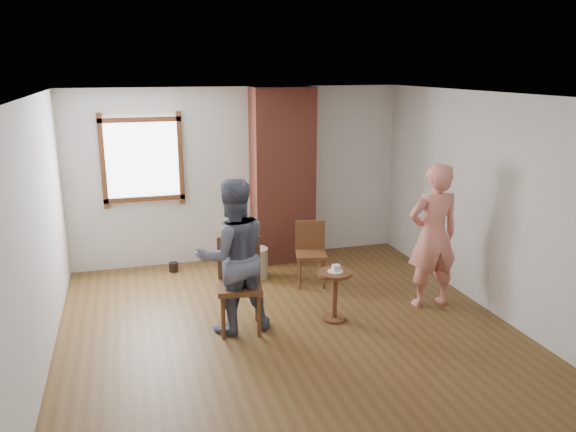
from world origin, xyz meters
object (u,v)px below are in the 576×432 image
object	(u,v)px
stoneware_crock	(256,263)
dining_chair_left	(240,279)
man	(233,256)
person_pink	(433,236)
side_table	(335,287)
dining_chair_right	(311,249)

from	to	relation	value
stoneware_crock	dining_chair_left	bearing A→B (deg)	-109.86
man	stoneware_crock	bearing A→B (deg)	-117.61
stoneware_crock	person_pink	bearing A→B (deg)	-39.27
stoneware_crock	person_pink	size ratio (longest dim) A/B	0.24
side_table	person_pink	world-z (taller)	person_pink
side_table	person_pink	distance (m)	1.37
stoneware_crock	person_pink	xyz separation A→B (m)	(1.85, -1.51, 0.68)
dining_chair_left	person_pink	xyz separation A→B (m)	(2.37, -0.07, 0.32)
dining_chair_left	dining_chair_right	bearing A→B (deg)	51.00
dining_chair_right	person_pink	world-z (taller)	person_pink
dining_chair_left	side_table	bearing A→B (deg)	2.52
man	person_pink	bearing A→B (deg)	173.82
stoneware_crock	man	size ratio (longest dim) A/B	0.25
man	dining_chair_right	bearing A→B (deg)	-144.87
stoneware_crock	side_table	distance (m)	1.69
dining_chair_right	person_pink	distance (m)	1.68
side_table	person_pink	size ratio (longest dim) A/B	0.34
dining_chair_right	dining_chair_left	bearing A→B (deg)	-124.95
dining_chair_left	man	world-z (taller)	man
stoneware_crock	dining_chair_right	size ratio (longest dim) A/B	0.50
stoneware_crock	man	distance (m)	1.74
dining_chair_left	dining_chair_right	size ratio (longest dim) A/B	1.21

